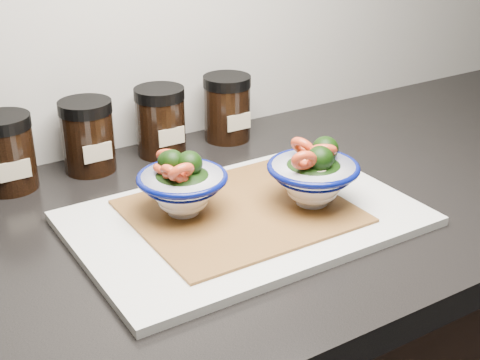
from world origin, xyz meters
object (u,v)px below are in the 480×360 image
bowl_right (314,176)px  spice_jar_c (88,136)px  spice_jar_d (161,121)px  spice_jar_e (227,108)px  bowl_left (182,185)px  spice_jar_b (6,153)px  cutting_board (245,219)px

bowl_right → spice_jar_c: size_ratio=1.11×
spice_jar_d → spice_jar_e: bearing=0.0°
bowl_left → spice_jar_b: spice_jar_b is taller
spice_jar_b → spice_jar_c: size_ratio=1.00×
spice_jar_d → spice_jar_e: same height
bowl_left → spice_jar_e: 0.31m
spice_jar_b → spice_jar_e: 0.37m
bowl_right → spice_jar_e: bearing=81.5°
cutting_board → spice_jar_e: size_ratio=3.98×
bowl_right → spice_jar_d: bearing=105.3°
cutting_board → spice_jar_c: (-0.11, 0.28, 0.05)m
spice_jar_b → spice_jar_d: (0.25, 0.00, 0.00)m
spice_jar_b → spice_jar_e: size_ratio=1.00×
spice_jar_c → spice_jar_e: size_ratio=1.00×
cutting_board → spice_jar_e: 0.31m
spice_jar_b → spice_jar_c: 0.12m
spice_jar_c → bowl_right: bearing=-55.5°
bowl_left → spice_jar_c: bearing=100.4°
spice_jar_b → bowl_left: bearing=-54.3°
bowl_right → spice_jar_b: size_ratio=1.11×
bowl_right → spice_jar_d: size_ratio=1.11×
spice_jar_c → spice_jar_e: (0.25, 0.00, 0.00)m
spice_jar_c → spice_jar_b: bearing=180.0°
spice_jar_d → cutting_board: bearing=-92.4°
bowl_right → spice_jar_c: bowl_right is taller
bowl_left → spice_jar_b: size_ratio=1.07×
bowl_right → spice_jar_b: bearing=137.7°
cutting_board → bowl_left: (-0.07, 0.04, 0.05)m
spice_jar_d → spice_jar_c: bearing=180.0°
spice_jar_b → spice_jar_e: bearing=0.0°
cutting_board → bowl_left: 0.10m
spice_jar_b → spice_jar_d: bearing=0.0°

